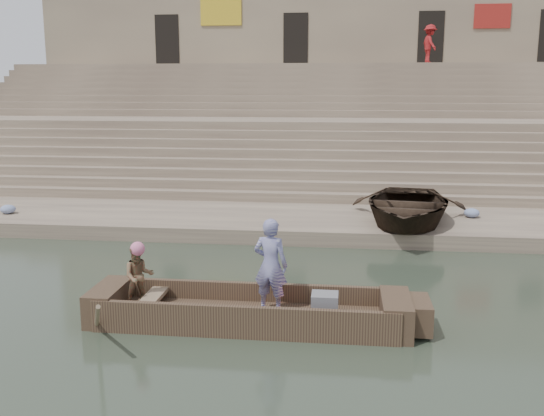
% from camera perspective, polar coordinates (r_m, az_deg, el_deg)
% --- Properties ---
extents(ground, '(120.00, 120.00, 0.00)m').
position_cam_1_polar(ground, '(10.39, 2.21, -12.17)').
color(ground, '#273125').
rests_on(ground, ground).
extents(lower_landing, '(32.00, 4.00, 0.40)m').
position_cam_1_polar(lower_landing, '(17.95, 4.29, -1.40)').
color(lower_landing, gray).
rests_on(lower_landing, ground).
extents(mid_landing, '(32.00, 3.00, 2.80)m').
position_cam_1_polar(mid_landing, '(25.16, 5.11, 5.01)').
color(mid_landing, gray).
rests_on(mid_landing, ground).
extents(upper_landing, '(32.00, 3.00, 5.20)m').
position_cam_1_polar(upper_landing, '(32.05, 5.55, 8.49)').
color(upper_landing, gray).
rests_on(upper_landing, ground).
extents(ghat_steps, '(32.00, 11.00, 5.20)m').
position_cam_1_polar(ghat_steps, '(26.80, 5.24, 6.25)').
color(ghat_steps, gray).
rests_on(ghat_steps, ground).
extents(building_wall, '(32.00, 5.07, 11.20)m').
position_cam_1_polar(building_wall, '(36.03, 5.80, 13.57)').
color(building_wall, '#9C8B6A').
rests_on(building_wall, ground).
extents(main_rowboat, '(5.00, 1.30, 0.22)m').
position_cam_1_polar(main_rowboat, '(10.99, -2.20, -10.20)').
color(main_rowboat, brown).
rests_on(main_rowboat, ground).
extents(rowboat_trim, '(6.04, 2.63, 1.80)m').
position_cam_1_polar(rowboat_trim, '(10.88, -1.13, -9.30)').
color(rowboat_trim, brown).
rests_on(rowboat_trim, ground).
extents(standing_man, '(0.68, 0.52, 1.67)m').
position_cam_1_polar(standing_man, '(10.76, -0.13, -5.32)').
color(standing_man, navy).
rests_on(standing_man, main_rowboat).
extents(rowing_man, '(0.67, 0.60, 1.13)m').
position_cam_1_polar(rowing_man, '(11.31, -12.28, -6.20)').
color(rowing_man, '#287848').
rests_on(rowing_man, main_rowboat).
extents(television, '(0.46, 0.42, 0.40)m').
position_cam_1_polar(television, '(10.76, 4.86, -8.94)').
color(television, slate).
rests_on(television, main_rowboat).
extents(beached_rowboat, '(3.99, 5.14, 0.98)m').
position_cam_1_polar(beached_rowboat, '(17.35, 12.39, 0.25)').
color(beached_rowboat, '#2D2116').
rests_on(beached_rowboat, lower_landing).
extents(pedestrian, '(0.95, 1.31, 1.82)m').
position_cam_1_polar(pedestrian, '(31.54, 14.44, 14.54)').
color(pedestrian, maroon).
rests_on(pedestrian, upper_landing).
extents(cloth_bundles, '(14.03, 1.52, 0.26)m').
position_cam_1_polar(cloth_bundles, '(17.98, -3.33, -0.28)').
color(cloth_bundles, '#3F5999').
rests_on(cloth_bundles, lower_landing).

